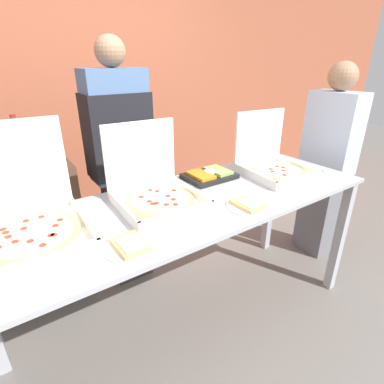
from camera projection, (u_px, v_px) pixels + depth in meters
The scene contains 14 objects.
ground_plane at pixel (192, 321), 2.04m from camera, with size 16.00×16.00×0.00m, color slate.
brick_wall_behind at pixel (86, 87), 2.74m from camera, with size 10.00×0.06×2.80m.
buffet_table at pixel (192, 219), 1.72m from camera, with size 2.25×0.76×0.91m.
pizza_box_far_left at pixel (155, 190), 1.61m from camera, with size 0.44×0.45×0.42m.
pizza_box_far_right at pixel (273, 163), 2.03m from camera, with size 0.45×0.46×0.41m.
pizza_box_near_right at pixel (24, 219), 1.30m from camera, with size 0.50×0.52×0.48m.
paper_plate_front_left at pixel (248, 205), 1.59m from camera, with size 0.23×0.23×0.03m.
paper_plate_front_center at pixel (130, 246), 1.24m from camera, with size 0.23×0.23×0.03m.
veggie_tray at pixel (209, 175), 1.97m from camera, with size 0.32×0.24×0.05m.
sideboard_podium at pixel (26, 237), 2.07m from camera, with size 0.72×0.44×1.01m.
soda_bottle at pixel (19, 144), 1.87m from camera, with size 0.09×0.09×0.32m.
soda_can_silver at pixel (38, 152), 1.99m from camera, with size 0.07×0.07×0.12m.
person_server_vest at pixel (121, 157), 2.10m from camera, with size 0.42×0.24×1.77m.
person_guest_cap at pixel (327, 162), 2.49m from camera, with size 0.22×0.40×1.63m.
Camera 1 is at (-0.86, -1.24, 1.63)m, focal length 28.00 mm.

